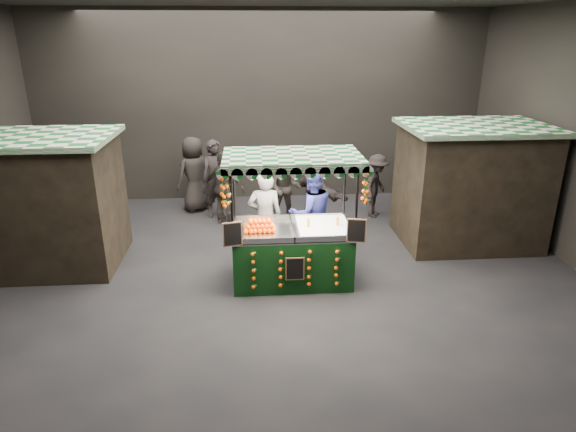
{
  "coord_description": "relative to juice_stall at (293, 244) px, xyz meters",
  "views": [
    {
      "loc": [
        -0.3,
        -8.37,
        4.41
      ],
      "look_at": [
        0.36,
        0.24,
        1.16
      ],
      "focal_mm": 30.72,
      "sensor_mm": 36.0,
      "label": 1
    }
  ],
  "objects": [
    {
      "name": "neighbour_stall_right",
      "position": [
        3.98,
        1.63,
        0.56
      ],
      "size": [
        3.0,
        2.2,
        2.6
      ],
      "color": "black",
      "rests_on": "ground"
    },
    {
      "name": "shopper_2",
      "position": [
        -1.37,
        3.08,
        0.15
      ],
      "size": [
        1.14,
        0.86,
        1.8
      ],
      "rotation": [
        0.0,
        0.0,
        2.69
      ],
      "color": "#2D2825",
      "rests_on": "ground"
    },
    {
      "name": "shopper_1",
      "position": [
        0.09,
        3.16,
        0.09
      ],
      "size": [
        0.88,
        0.72,
        1.67
      ],
      "rotation": [
        0.0,
        0.0,
        -0.11
      ],
      "color": "#292521",
      "rests_on": "ground"
    },
    {
      "name": "shopper_3",
      "position": [
        2.37,
        3.31,
        0.05
      ],
      "size": [
        1.06,
        1.18,
        1.59
      ],
      "rotation": [
        0.0,
        0.0,
        0.99
      ],
      "color": "black",
      "rests_on": "ground"
    },
    {
      "name": "shopper_5",
      "position": [
        0.74,
        2.35,
        0.2
      ],
      "size": [
        1.31,
        1.82,
        1.89
      ],
      "rotation": [
        0.0,
        0.0,
        2.05
      ],
      "color": "black",
      "rests_on": "ground"
    },
    {
      "name": "shopper_4",
      "position": [
        -2.19,
        4.12,
        0.22
      ],
      "size": [
        1.12,
        1.08,
        1.94
      ],
      "rotation": [
        0.0,
        0.0,
        3.84
      ],
      "color": "black",
      "rests_on": "ground"
    },
    {
      "name": "juice_stall",
      "position": [
        0.0,
        0.0,
        0.0
      ],
      "size": [
        2.5,
        1.47,
        2.42
      ],
      "color": "black",
      "rests_on": "ground"
    },
    {
      "name": "vendor_grey",
      "position": [
        -0.48,
        0.92,
        0.19
      ],
      "size": [
        0.7,
        0.46,
        1.88
      ],
      "rotation": [
        0.0,
        0.0,
        3.12
      ],
      "color": "slate",
      "rests_on": "ground"
    },
    {
      "name": "ground",
      "position": [
        -0.42,
        0.13,
        -0.75
      ],
      "size": [
        12.0,
        12.0,
        0.0
      ],
      "primitive_type": "plane",
      "color": "black",
      "rests_on": "ground"
    },
    {
      "name": "shopper_0",
      "position": [
        -1.6,
        3.63,
        0.22
      ],
      "size": [
        0.81,
        0.63,
        1.95
      ],
      "rotation": [
        0.0,
        0.0,
        0.26
      ],
      "color": "#2C2523",
      "rests_on": "ground"
    },
    {
      "name": "vendor_blue",
      "position": [
        0.46,
        0.98,
        0.22
      ],
      "size": [
        1.1,
        0.94,
        1.94
      ],
      "rotation": [
        0.0,
        0.0,
        3.39
      ],
      "color": "navy",
      "rests_on": "ground"
    },
    {
      "name": "market_hall",
      "position": [
        -0.42,
        0.13,
        2.63
      ],
      "size": [
        12.1,
        10.1,
        5.05
      ],
      "color": "black",
      "rests_on": "ground"
    },
    {
      "name": "neighbour_stall_left",
      "position": [
        -4.82,
        1.13,
        0.56
      ],
      "size": [
        3.0,
        2.2,
        2.6
      ],
      "color": "black",
      "rests_on": "ground"
    }
  ]
}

